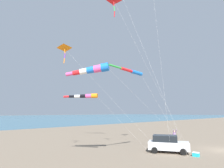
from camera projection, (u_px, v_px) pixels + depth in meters
ground_plane at (224, 150)px, 22.08m from camera, size 600.00×600.00×0.00m
parked_car at (168, 144)px, 21.11m from camera, size 4.66×3.71×1.85m
cooler_box at (196, 154)px, 19.07m from camera, size 0.62×0.42×0.42m
person_adult_flyer at (174, 136)px, 26.85m from camera, size 0.72×0.69×2.00m
person_child_green_jacket at (172, 140)px, 24.27m from camera, size 0.48×0.57×1.70m
kite_windsock_long_streamer_right at (93, 70)px, 17.91m from camera, size 3.69×17.40×8.98m
kite_delta_yellow_midlevel at (114, 1)px, 18.34m from camera, size 2.93×10.24×15.37m
kite_windsock_white_trailing at (85, 96)px, 19.10m from camera, size 4.28×8.60×6.23m
kite_windsock_long_streamer_left at (131, 71)px, 19.77m from camera, size 1.40×11.37×8.83m
kite_delta_checkered_midright at (65, 49)px, 19.59m from camera, size 4.62×11.24×11.24m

